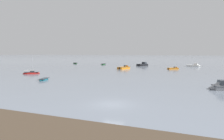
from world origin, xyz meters
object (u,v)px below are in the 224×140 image
Objects in this scene: motorboat_moored_2 at (175,69)px; motorboat_moored_3 at (195,66)px; rowboat_moored_2 at (103,64)px; rowboat_moored_1 at (44,79)px; sailboat_moored_2 at (31,73)px; motorboat_moored_4 at (144,65)px; rowboat_moored_0 at (75,63)px; motorboat_moored_0 at (125,68)px.

motorboat_moored_2 is 0.73× the size of motorboat_moored_3.
rowboat_moored_2 is at bearing 119.62° from motorboat_moored_2.
rowboat_moored_1 is (-23.98, -38.35, -0.05)m from motorboat_moored_2.
sailboat_moored_2 reaches higher than motorboat_moored_2.
motorboat_moored_4 is at bearing -90.85° from rowboat_moored_2.
rowboat_moored_2 is (16.66, -1.80, -0.02)m from rowboat_moored_0.
motorboat_moored_0 is 1.40× the size of rowboat_moored_0.
motorboat_moored_2 is at bearing 3.42° from sailboat_moored_2.
motorboat_moored_0 is 1.48× the size of rowboat_moored_2.
rowboat_moored_0 is 48.73m from sailboat_moored_2.
rowboat_moored_0 is 0.77× the size of motorboat_moored_3.
rowboat_moored_0 is 36.15m from motorboat_moored_4.
sailboat_moored_2 reaches higher than rowboat_moored_1.
rowboat_moored_1 is at bearing -173.76° from motorboat_moored_0.
sailboat_moored_2 is 0.74× the size of motorboat_moored_4.
rowboat_moored_2 is (-33.49, 15.19, -0.02)m from motorboat_moored_2.
motorboat_moored_0 is 17.19m from motorboat_moored_2.
rowboat_moored_1 is at bearing -111.07° from motorboat_moored_3.
sailboat_moored_2 is at bearing -176.30° from motorboat_moored_2.
rowboat_moored_1 is at bearing -73.70° from sailboat_moored_2.
sailboat_moored_2 is 49.77m from motorboat_moored_4.
motorboat_moored_3 is 40.58m from rowboat_moored_2.
motorboat_moored_0 is at bearing -161.24° from motorboat_moored_4.
rowboat_moored_1 is (26.17, -55.34, -0.05)m from rowboat_moored_0.
rowboat_moored_0 is at bearing 82.39° from rowboat_moored_2.
sailboat_moored_2 is 46.19m from motorboat_moored_2.
motorboat_moored_2 is 1.01× the size of rowboat_moored_2.
motorboat_moored_3 reaches higher than rowboat_moored_1.
rowboat_moored_1 is (-7.26, -34.35, -0.13)m from motorboat_moored_0.
motorboat_moored_4 is (-21.09, -1.33, 0.04)m from motorboat_moored_3.
rowboat_moored_0 is at bearing 71.18° from sailboat_moored_2.
motorboat_moored_0 reaches higher than rowboat_moored_1.
motorboat_moored_0 is 35.11m from rowboat_moored_1.
motorboat_moored_0 is 1.28× the size of sailboat_moored_2.
motorboat_moored_0 reaches higher than rowboat_moored_2.
rowboat_moored_2 is at bearing -169.50° from motorboat_moored_3.
motorboat_moored_2 is at bearing -110.99° from motorboat_moored_4.
motorboat_moored_3 is 0.88× the size of motorboat_moored_4.
motorboat_moored_0 is 19.57m from motorboat_moored_4.
motorboat_moored_2 is 36.77m from rowboat_moored_2.
rowboat_moored_2 is at bearing 175.70° from rowboat_moored_1.
rowboat_moored_1 is at bearing -171.37° from rowboat_moored_2.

